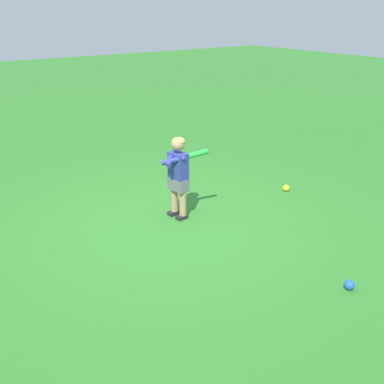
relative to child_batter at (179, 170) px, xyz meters
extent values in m
plane|color=#2D7528|center=(0.22, 0.10, -0.65)|extent=(40.00, 40.00, 0.00)
cube|color=#232328|center=(0.01, 0.08, -0.63)|extent=(0.16, 0.10, 0.05)
cylinder|color=tan|center=(-0.01, 0.08, -0.44)|extent=(0.09, 0.09, 0.34)
cube|color=#232328|center=(0.03, -0.09, -0.63)|extent=(0.16, 0.10, 0.05)
cylinder|color=tan|center=(0.01, -0.09, -0.44)|extent=(0.09, 0.09, 0.34)
cube|color=slate|center=(0.00, -0.01, -0.19)|extent=(0.18, 0.28, 0.16)
cube|color=#2D3893|center=(0.00, -0.01, 0.06)|extent=(0.17, 0.26, 0.34)
sphere|color=tan|center=(0.00, -0.01, 0.34)|extent=(0.17, 0.17, 0.17)
ellipsoid|color=tan|center=(-0.01, -0.01, 0.37)|extent=(0.19, 0.19, 0.11)
sphere|color=green|center=(0.14, 0.01, 0.15)|extent=(0.04, 0.04, 0.04)
cylinder|color=black|center=(0.05, 0.03, 0.16)|extent=(0.14, 0.06, 0.05)
cylinder|color=green|center=(-0.18, 0.09, 0.20)|extent=(0.35, 0.15, 0.11)
sphere|color=green|center=(-0.34, 0.13, 0.22)|extent=(0.07, 0.07, 0.07)
cylinder|color=#2D3893|center=(0.10, 0.04, 0.16)|extent=(0.28, 0.24, 0.14)
cylinder|color=#2D3893|center=(0.11, -0.03, 0.16)|extent=(0.25, 0.28, 0.14)
sphere|color=blue|center=(-0.43, 2.35, -0.60)|extent=(0.10, 0.10, 0.10)
sphere|color=yellow|center=(-1.80, 0.21, -0.60)|extent=(0.10, 0.10, 0.10)
camera|label=1|loc=(3.00, 4.48, 1.94)|focal=42.12mm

